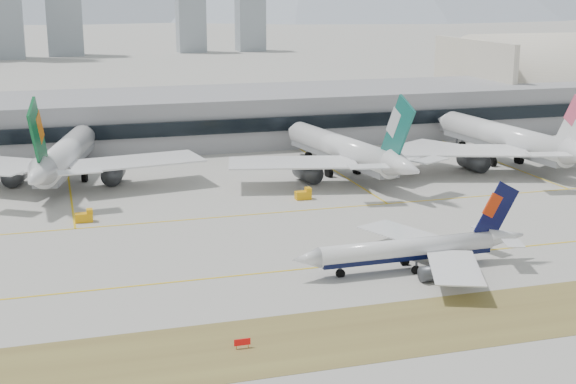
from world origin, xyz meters
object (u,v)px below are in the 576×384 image
object	(u,v)px
widebody_eva	(65,156)
widebody_china_air	(510,141)
terminal	(181,118)
taxiing_airliner	(415,249)
hangar	(574,111)
widebody_cathay	(345,152)

from	to	relation	value
widebody_eva	widebody_china_air	distance (m)	114.38
widebody_china_air	terminal	distance (m)	97.28
taxiing_airliner	hangar	distance (m)	198.63
terminal	widebody_china_air	bearing A→B (deg)	-36.58
terminal	hangar	distance (m)	156.05
widebody_cathay	widebody_china_air	size ratio (longest dim) A/B	0.93
widebody_cathay	widebody_china_air	bearing A→B (deg)	-99.93
widebody_china_air	hangar	size ratio (longest dim) A/B	0.78
hangar	terminal	bearing A→B (deg)	-172.57
widebody_cathay	widebody_china_air	distance (m)	46.08
widebody_cathay	hangar	xyz separation A→B (m)	(122.51, 77.31, -6.19)
terminal	widebody_eva	bearing A→B (deg)	-128.56
hangar	widebody_china_air	bearing A→B (deg)	-134.37
widebody_eva	terminal	bearing A→B (deg)	-25.53
widebody_eva	widebody_china_air	size ratio (longest dim) A/B	0.95
widebody_eva	hangar	xyz separation A→B (m)	(190.03, 64.66, -6.41)
widebody_china_air	widebody_eva	bearing A→B (deg)	78.23
widebody_eva	widebody_cathay	bearing A→B (deg)	-87.58
taxiing_airliner	terminal	size ratio (longest dim) A/B	0.15
widebody_china_air	taxiing_airliner	bearing A→B (deg)	133.64
widebody_cathay	taxiing_airliner	bearing A→B (deg)	160.28
taxiing_airliner	hangar	size ratio (longest dim) A/B	0.47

